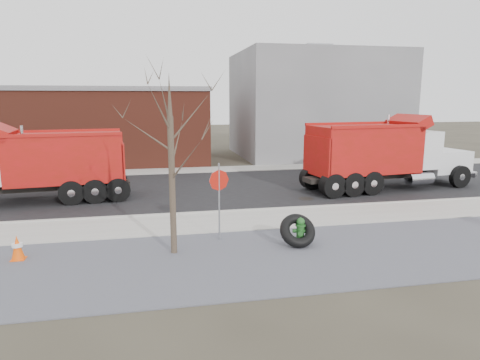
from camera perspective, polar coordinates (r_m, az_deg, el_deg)
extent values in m
plane|color=#383328|center=(15.80, 2.48, -5.69)|extent=(120.00, 120.00, 0.00)
cube|color=slate|center=(12.60, 6.37, -10.03)|extent=(60.00, 5.00, 0.03)
cube|color=#9E9B93|center=(16.02, 2.27, -5.34)|extent=(60.00, 2.50, 0.06)
cube|color=#9E9B93|center=(17.23, 1.24, -4.08)|extent=(60.00, 0.15, 0.11)
cube|color=black|center=(21.78, -1.50, -1.05)|extent=(60.00, 9.40, 0.02)
cube|color=#9E9B93|center=(27.31, -3.58, 1.40)|extent=(60.00, 2.00, 0.06)
cube|color=gray|center=(35.07, 9.87, 9.86)|extent=(12.00, 10.00, 8.00)
cube|color=maroon|center=(32.38, -22.86, 6.45)|extent=(20.00, 8.00, 5.00)
cube|color=gray|center=(32.33, -23.21, 11.13)|extent=(20.20, 8.20, 0.30)
cylinder|color=#382D23|center=(12.35, -9.03, -0.92)|extent=(0.18, 0.18, 4.00)
cone|color=#382D23|center=(12.10, -9.40, 11.23)|extent=(0.14, 0.14, 1.20)
cylinder|color=#245F27|center=(13.59, 8.00, -8.42)|extent=(0.47, 0.47, 0.06)
cylinder|color=#245F27|center=(13.49, 8.04, -7.14)|extent=(0.24, 0.24, 0.64)
cylinder|color=#245F27|center=(13.40, 8.07, -5.98)|extent=(0.32, 0.32, 0.05)
sphere|color=#245F27|center=(13.37, 8.08, -5.54)|extent=(0.25, 0.25, 0.25)
cylinder|color=#245F27|center=(13.34, 8.09, -5.11)|extent=(0.05, 0.05, 0.06)
cylinder|color=#245F27|center=(13.46, 7.28, -6.74)|extent=(0.16, 0.15, 0.12)
cylinder|color=#245F27|center=(13.46, 8.82, -6.77)|extent=(0.16, 0.15, 0.12)
cylinder|color=#245F27|center=(13.29, 8.06, -7.08)|extent=(0.19, 0.17, 0.16)
torus|color=black|center=(13.33, 7.68, -6.71)|extent=(1.14, 0.99, 1.05)
cylinder|color=gray|center=(13.56, -2.80, -2.99)|extent=(0.05, 0.05, 2.50)
cylinder|color=#B8170D|center=(13.41, -2.83, -0.02)|extent=(0.66, 0.24, 0.68)
cube|color=#FF5308|center=(13.75, -27.43, -9.39)|extent=(0.38, 0.38, 0.04)
cone|color=#FF5308|center=(13.64, -27.56, -7.98)|extent=(0.36, 0.36, 0.70)
cylinder|color=white|center=(13.62, -27.58, -7.70)|extent=(0.29, 0.29, 0.10)
cube|color=black|center=(22.72, 18.74, 0.61)|extent=(8.82, 2.02, 0.23)
cube|color=silver|center=(24.93, 25.26, 2.32)|extent=(2.50, 2.28, 1.13)
cube|color=silver|center=(25.68, 26.98, 2.40)|extent=(0.29, 1.79, 1.03)
cube|color=silver|center=(23.57, 22.06, 3.90)|extent=(1.93, 2.55, 1.85)
cube|color=black|center=(24.01, 23.51, 5.14)|extent=(0.31, 2.04, 0.82)
cube|color=#AB0E10|center=(21.74, 16.15, 4.02)|extent=(5.41, 3.10, 2.26)
cylinder|color=silver|center=(23.73, 19.05, 5.26)|extent=(0.16, 0.16, 2.46)
cylinder|color=black|center=(25.95, 23.78, 1.25)|extent=(1.16, 0.45, 1.13)
cylinder|color=black|center=(24.40, 27.27, 0.40)|extent=(1.16, 0.45, 1.13)
cylinder|color=black|center=(22.11, 11.87, 0.42)|extent=(1.16, 0.45, 1.13)
cylinder|color=black|center=(20.47, 14.67, -0.52)|extent=(1.16, 0.45, 1.13)
cube|color=black|center=(20.66, -25.38, -0.95)|extent=(7.86, 1.70, 0.21)
cube|color=silver|center=(20.66, -28.70, 2.12)|extent=(1.77, 2.36, 1.72)
cube|color=#AB0E10|center=(20.33, -22.20, 2.80)|extent=(5.01, 2.81, 2.10)
cylinder|color=silver|center=(19.57, -26.86, 3.15)|extent=(0.15, 0.15, 2.30)
cylinder|color=black|center=(19.59, -18.75, -1.37)|extent=(1.08, 0.40, 1.05)
cylinder|color=black|center=(21.39, -18.70, -0.37)|extent=(1.08, 0.40, 1.05)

